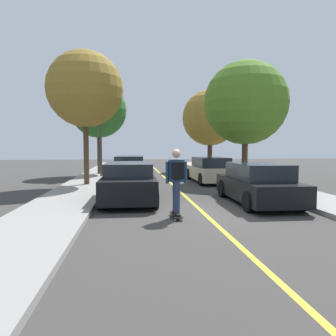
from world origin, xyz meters
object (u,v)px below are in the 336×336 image
at_px(street_tree_left_near, 99,110).
at_px(street_tree_right_nearest, 246,103).
at_px(skateboard, 176,215).
at_px(skateboarder, 177,177).
at_px(parked_car_right_nearest, 257,184).
at_px(parked_car_left_nearest, 129,182).
at_px(parked_car_left_near, 130,169).
at_px(streetlamp, 101,128).
at_px(street_tree_left_nearest, 85,89).
at_px(street_tree_right_near, 210,118).
at_px(parked_car_right_near, 210,170).

bearing_deg(street_tree_left_near, street_tree_right_nearest, -28.06).
bearing_deg(skateboard, skateboarder, -87.77).
bearing_deg(street_tree_left_near, parked_car_right_nearest, -60.26).
distance_m(parked_car_left_nearest, parked_car_right_nearest, 4.43).
bearing_deg(parked_car_right_nearest, parked_car_left_near, 120.19).
xyz_separation_m(street_tree_right_nearest, streetlamp, (-8.13, 2.65, -1.27)).
xyz_separation_m(street_tree_left_nearest, street_tree_right_near, (8.42, 9.32, -0.38)).
relative_size(parked_car_right_nearest, street_tree_left_near, 0.70).
relative_size(parked_car_right_nearest, skateboard, 4.99).
relative_size(street_tree_left_nearest, streetlamp, 1.24).
height_order(parked_car_left_nearest, streetlamp, streetlamp).
bearing_deg(parked_car_left_near, street_tree_right_near, 47.71).
distance_m(street_tree_right_nearest, street_tree_right_near, 7.79).
height_order(parked_car_left_nearest, street_tree_right_nearest, street_tree_right_nearest).
bearing_deg(skateboarder, street_tree_left_nearest, 115.34).
relative_size(parked_car_left_nearest, street_tree_right_nearest, 0.64).
bearing_deg(streetlamp, skateboard, -74.80).
height_order(parked_car_left_near, skateboarder, skateboarder).
xyz_separation_m(parked_car_left_nearest, skateboarder, (1.29, -2.79, 0.43)).
xyz_separation_m(street_tree_left_nearest, street_tree_left_near, (-0.00, 6.02, -0.27)).
bearing_deg(street_tree_right_near, parked_car_left_near, -132.29).
distance_m(parked_car_left_near, street_tree_right_near, 10.11).
height_order(parked_car_right_nearest, street_tree_left_nearest, street_tree_left_nearest).
height_order(parked_car_right_near, street_tree_left_nearest, street_tree_left_nearest).
distance_m(parked_car_left_nearest, street_tree_right_near, 15.40).
bearing_deg(street_tree_left_nearest, street_tree_left_near, 90.00).
distance_m(street_tree_left_nearest, skateboard, 8.98).
height_order(street_tree_left_near, street_tree_right_near, street_tree_right_near).
bearing_deg(parked_car_right_nearest, streetlamp, 123.12).
xyz_separation_m(street_tree_left_near, street_tree_right_nearest, (8.42, -4.49, -0.02)).
bearing_deg(street_tree_left_nearest, street_tree_right_near, 47.90).
height_order(street_tree_left_nearest, skateboard, street_tree_left_nearest).
relative_size(street_tree_right_nearest, street_tree_right_near, 1.03).
relative_size(street_tree_left_nearest, skateboard, 7.41).
relative_size(parked_car_left_near, street_tree_right_near, 0.66).
bearing_deg(street_tree_left_nearest, skateboard, -64.56).
distance_m(parked_car_left_nearest, street_tree_right_nearest, 9.35).
height_order(parked_car_right_near, streetlamp, streetlamp).
bearing_deg(parked_car_right_nearest, parked_car_left_nearest, 168.25).
distance_m(street_tree_right_nearest, skateboard, 10.80).
relative_size(street_tree_left_nearest, skateboarder, 3.59).
relative_size(streetlamp, skateboard, 5.98).
distance_m(parked_car_right_near, street_tree_left_near, 8.74).
xyz_separation_m(parked_car_right_nearest, street_tree_left_near, (-6.38, 11.16, 3.69)).
distance_m(parked_car_left_nearest, parked_car_right_near, 7.05).
distance_m(parked_car_left_near, skateboarder, 9.44).
bearing_deg(street_tree_right_nearest, street_tree_left_near, 151.94).
bearing_deg(street_tree_right_nearest, street_tree_left_nearest, -169.70).
distance_m(street_tree_left_nearest, street_tree_right_near, 12.56).
height_order(street_tree_right_nearest, skateboard, street_tree_right_nearest).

